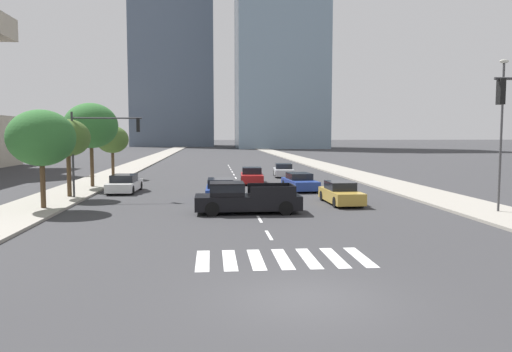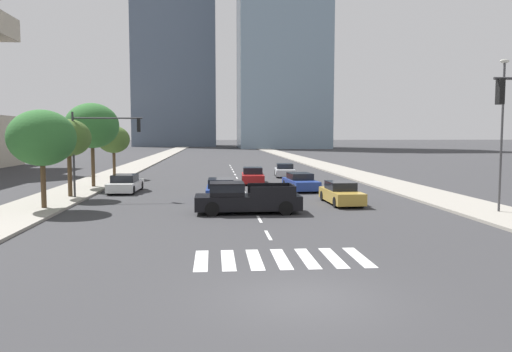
{
  "view_description": "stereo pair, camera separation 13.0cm",
  "coord_description": "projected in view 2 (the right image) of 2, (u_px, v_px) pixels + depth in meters",
  "views": [
    {
      "loc": [
        -2.4,
        -12.37,
        4.2
      ],
      "look_at": [
        0.0,
        14.07,
        2.0
      ],
      "focal_mm": 34.88,
      "sensor_mm": 36.0,
      "label": 1
    },
    {
      "loc": [
        -2.27,
        -12.38,
        4.2
      ],
      "look_at": [
        0.0,
        14.07,
        2.0
      ],
      "focal_mm": 34.88,
      "sensor_mm": 36.0,
      "label": 2
    }
  ],
  "objects": [
    {
      "name": "sedan_blue_3",
      "position": [
        300.0,
        182.0,
        37.83
      ],
      "size": [
        2.22,
        4.93,
        1.3
      ],
      "rotation": [
        0.0,
        0.0,
        -1.49
      ],
      "color": "navy",
      "rests_on": "ground"
    },
    {
      "name": "pickup_truck",
      "position": [
        243.0,
        198.0,
        26.7
      ],
      "size": [
        5.65,
        2.13,
        1.67
      ],
      "rotation": [
        0.0,
        0.0,
        3.14
      ],
      "color": "black",
      "rests_on": "ground"
    },
    {
      "name": "sidewalk_east",
      "position": [
        382.0,
        182.0,
        43.68
      ],
      "size": [
        4.0,
        260.0,
        0.15
      ],
      "primitive_type": "cube",
      "color": "gray",
      "rests_on": "ground"
    },
    {
      "name": "sedan_gold_5",
      "position": [
        341.0,
        194.0,
        30.32
      ],
      "size": [
        1.85,
        4.6,
        1.35
      ],
      "rotation": [
        0.0,
        0.0,
        -1.55
      ],
      "color": "#B28E38",
      "rests_on": "ground"
    },
    {
      "name": "crosswalk_near",
      "position": [
        281.0,
        259.0,
        16.88
      ],
      "size": [
        5.85,
        2.84,
        0.01
      ],
      "color": "silver",
      "rests_on": "ground"
    },
    {
      "name": "sedan_silver_0",
      "position": [
        285.0,
        171.0,
        50.15
      ],
      "size": [
        2.18,
        4.67,
        1.29
      ],
      "rotation": [
        0.0,
        0.0,
        -1.65
      ],
      "color": "#B7BABF",
      "rests_on": "ground"
    },
    {
      "name": "ground_plane",
      "position": [
        302.0,
        298.0,
        12.83
      ],
      "size": [
        800.0,
        800.0,
        0.0
      ],
      "primitive_type": "plane",
      "color": "#333335"
    },
    {
      "name": "lane_divider_center",
      "position": [
        239.0,
        182.0,
        44.68
      ],
      "size": [
        0.14,
        50.0,
        0.01
      ],
      "color": "silver",
      "rests_on": "ground"
    },
    {
      "name": "street_tree_nearest",
      "position": [
        42.0,
        138.0,
        27.43
      ],
      "size": [
        3.67,
        3.67,
        5.45
      ],
      "color": "#4C3823",
      "rests_on": "sidewalk_west"
    },
    {
      "name": "street_tree_second",
      "position": [
        69.0,
        138.0,
        32.54
      ],
      "size": [
        2.87,
        2.87,
        5.08
      ],
      "color": "#4C3823",
      "rests_on": "sidewalk_west"
    },
    {
      "name": "sidewalk_west",
      "position": [
        91.0,
        184.0,
        41.55
      ],
      "size": [
        4.0,
        260.0,
        0.15
      ],
      "primitive_type": "cube",
      "color": "gray",
      "rests_on": "ground"
    },
    {
      "name": "office_tower_center_skyline",
      "position": [
        282.0,
        27.0,
        156.6
      ],
      "size": [
        27.58,
        25.84,
        77.09
      ],
      "color": "#7A93A8",
      "rests_on": "ground"
    },
    {
      "name": "street_lamp_east",
      "position": [
        502.0,
        125.0,
        26.01
      ],
      "size": [
        0.5,
        0.24,
        7.96
      ],
      "color": "#3F3F42",
      "rests_on": "sidewalk_east"
    },
    {
      "name": "sedan_blue_2",
      "position": [
        221.0,
        190.0,
        32.29
      ],
      "size": [
        1.96,
        4.66,
        1.38
      ],
      "rotation": [
        0.0,
        0.0,
        1.55
      ],
      "color": "navy",
      "rests_on": "ground"
    },
    {
      "name": "street_tree_third",
      "position": [
        92.0,
        126.0,
        38.82
      ],
      "size": [
        4.14,
        4.14,
        6.53
      ],
      "color": "#4C3823",
      "rests_on": "sidewalk_west"
    },
    {
      "name": "street_tree_fourth",
      "position": [
        114.0,
        140.0,
        47.19
      ],
      "size": [
        3.03,
        3.03,
        4.91
      ],
      "color": "#4C3823",
      "rests_on": "sidewalk_west"
    },
    {
      "name": "sedan_red_4",
      "position": [
        253.0,
        176.0,
        43.08
      ],
      "size": [
        2.1,
        4.6,
        1.38
      ],
      "rotation": [
        0.0,
        0.0,
        -1.62
      ],
      "color": "maroon",
      "rests_on": "ground"
    },
    {
      "name": "traffic_signal_far",
      "position": [
        100.0,
        138.0,
        32.29
      ],
      "size": [
        4.75,
        0.28,
        5.54
      ],
      "color": "#333335",
      "rests_on": "sidewalk_west"
    },
    {
      "name": "sedan_white_1",
      "position": [
        125.0,
        184.0,
        36.48
      ],
      "size": [
        2.05,
        4.74,
        1.32
      ],
      "rotation": [
        0.0,
        0.0,
        1.53
      ],
      "color": "silver",
      "rests_on": "ground"
    }
  ]
}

